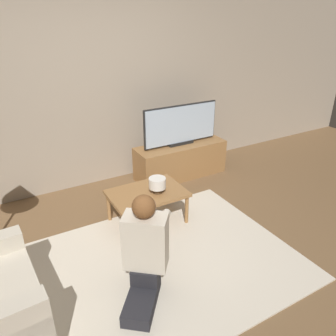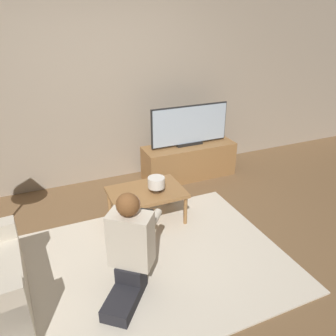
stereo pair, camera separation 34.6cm
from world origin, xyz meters
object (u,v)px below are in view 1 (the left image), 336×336
at_px(tv, 181,125).
at_px(coffee_table, 147,195).
at_px(person_kneeling, 145,249).
at_px(table_lamp, 157,184).

bearing_deg(tv, coffee_table, -138.42).
relative_size(coffee_table, person_kneeling, 0.89).
relative_size(tv, coffee_table, 1.38).
height_order(tv, table_lamp, tv).
distance_m(tv, table_lamp, 1.24).
distance_m(coffee_table, person_kneeling, 1.01).
height_order(person_kneeling, table_lamp, person_kneeling).
distance_m(tv, coffee_table, 1.30).
distance_m(person_kneeling, table_lamp, 0.99).
bearing_deg(tv, table_lamp, -133.24).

